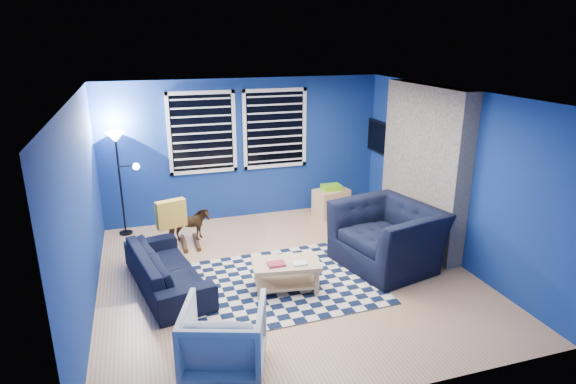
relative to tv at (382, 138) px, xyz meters
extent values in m
plane|color=tan|center=(-2.45, -2.00, -1.40)|extent=(5.00, 5.00, 0.00)
plane|color=white|center=(-2.45, -2.00, 1.10)|extent=(5.00, 5.00, 0.00)
plane|color=navy|center=(-2.45, 0.50, -0.15)|extent=(5.00, 0.00, 5.00)
plane|color=navy|center=(-4.95, -2.00, -0.15)|extent=(0.00, 5.00, 5.00)
plane|color=navy|center=(0.05, -2.00, -0.15)|extent=(0.00, 5.00, 5.00)
cube|color=gray|center=(-0.08, -1.50, -0.15)|extent=(0.26, 2.00, 2.50)
cube|color=black|center=(-0.22, -1.50, -1.05)|extent=(0.04, 0.70, 0.60)
cube|color=gray|center=(-0.35, -1.50, -1.36)|extent=(0.50, 1.20, 0.08)
cube|color=black|center=(-3.20, 0.48, 0.20)|extent=(1.05, 0.02, 1.30)
cube|color=white|center=(-3.20, 0.47, 0.88)|extent=(1.17, 0.05, 0.06)
cube|color=white|center=(-3.20, 0.47, -0.48)|extent=(1.17, 0.05, 0.06)
cube|color=black|center=(-1.90, 0.48, 0.20)|extent=(1.05, 0.02, 1.30)
cube|color=white|center=(-1.90, 0.47, 0.88)|extent=(1.17, 0.05, 0.06)
cube|color=white|center=(-1.90, 0.47, -0.48)|extent=(1.17, 0.05, 0.06)
cube|color=black|center=(0.00, 0.00, 0.00)|extent=(0.06, 1.00, 0.58)
cube|color=black|center=(-0.03, 0.00, 0.00)|extent=(0.01, 0.92, 0.50)
cube|color=black|center=(-2.59, -2.19, -1.39)|extent=(2.56, 2.08, 0.02)
imported|color=black|center=(-4.05, -1.83, -1.13)|extent=(1.96, 1.09, 0.54)
imported|color=black|center=(-0.97, -2.10, -0.95)|extent=(1.61, 1.49, 0.89)
imported|color=gray|center=(-3.62, -3.70, -1.03)|extent=(1.00, 1.01, 0.73)
imported|color=#412814|center=(-3.61, -0.55, -1.06)|extent=(0.30, 0.64, 0.54)
cube|color=tan|center=(-2.58, -2.39, -1.02)|extent=(0.93, 0.62, 0.06)
cube|color=tan|center=(-2.58, -2.39, -1.28)|extent=(0.84, 0.53, 0.03)
cube|color=#9A2C36|center=(-2.72, -2.44, -0.97)|extent=(0.24, 0.19, 0.03)
cube|color=silver|center=(-2.43, -2.50, -0.98)|extent=(0.20, 0.15, 0.03)
cube|color=tan|center=(-2.94, -2.58, -1.22)|extent=(0.07, 0.07, 0.35)
cube|color=tan|center=(-2.21, -2.58, -1.22)|extent=(0.07, 0.07, 0.35)
cube|color=tan|center=(-2.94, -2.20, -1.22)|extent=(0.07, 0.07, 0.35)
cube|color=tan|center=(-2.21, -2.20, -1.22)|extent=(0.07, 0.07, 0.35)
cube|color=tan|center=(-0.96, 0.01, -1.15)|extent=(0.68, 0.53, 0.50)
cube|color=black|center=(-0.96, 0.01, -1.15)|extent=(0.59, 0.48, 0.40)
cube|color=#73C717|center=(-0.96, 0.01, -0.85)|extent=(0.39, 0.33, 0.09)
cylinder|color=black|center=(-4.60, 0.25, -1.39)|extent=(0.22, 0.22, 0.03)
cylinder|color=black|center=(-4.60, 0.25, -0.58)|extent=(0.03, 0.03, 1.62)
cone|color=white|center=(-4.60, 0.25, 0.26)|extent=(0.29, 0.29, 0.16)
sphere|color=white|center=(-4.32, 0.20, -0.24)|extent=(0.11, 0.11, 0.11)
cube|color=gold|center=(-3.90, -1.06, -0.66)|extent=(0.45, 0.25, 0.41)
camera|label=1|loc=(-4.23, -7.74, 1.79)|focal=30.00mm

